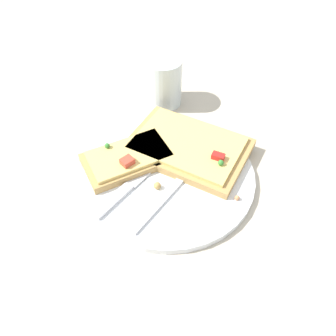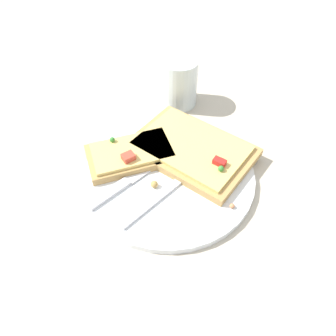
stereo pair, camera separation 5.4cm
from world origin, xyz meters
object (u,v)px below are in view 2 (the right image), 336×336
at_px(knife, 132,178).
at_px(drinking_glass, 179,83).
at_px(pizza_slice_main, 192,149).
at_px(plate, 168,174).
at_px(fork, 176,185).
at_px(pizza_slice_corner, 132,154).

bearing_deg(knife, drinking_glass, 26.25).
bearing_deg(knife, pizza_slice_main, -12.74).
height_order(plate, fork, fork).
distance_m(plate, drinking_glass, 0.21).
relative_size(pizza_slice_main, drinking_glass, 2.41).
bearing_deg(plate, pizza_slice_main, -111.93).
height_order(plate, drinking_glass, drinking_glass).
bearing_deg(pizza_slice_corner, plate, -46.79).
xyz_separation_m(plate, fork, (-0.02, 0.02, 0.01)).
relative_size(pizza_slice_corner, drinking_glass, 1.76).
bearing_deg(pizza_slice_main, fork, 106.01).
distance_m(knife, drinking_glass, 0.24).
bearing_deg(pizza_slice_main, knife, 67.98).
relative_size(knife, pizza_slice_main, 0.81).
bearing_deg(knife, pizza_slice_corner, 49.85).
bearing_deg(drinking_glass, fork, 108.59).
bearing_deg(pizza_slice_corner, pizza_slice_main, -12.11).
xyz_separation_m(fork, drinking_glass, (0.08, -0.23, 0.03)).
bearing_deg(pizza_slice_main, drinking_glass, -46.16).
xyz_separation_m(pizza_slice_corner, drinking_glass, (-0.02, -0.19, 0.03)).
relative_size(knife, pizza_slice_corner, 1.11).
height_order(plate, pizza_slice_corner, pizza_slice_corner).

